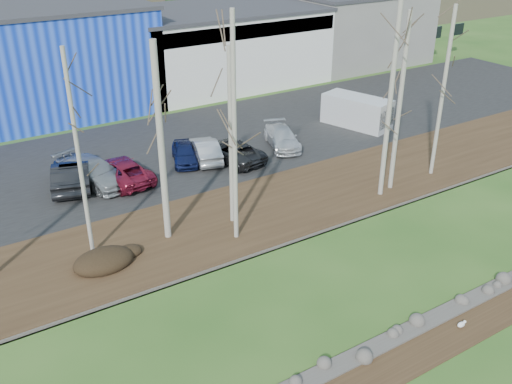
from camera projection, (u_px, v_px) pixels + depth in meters
dirt_strip at (417, 352)px, 21.21m from camera, size 80.00×1.80×0.03m
near_bank_rocks at (398, 337)px, 21.97m from camera, size 80.00×0.80×0.50m
river at (330, 284)px, 25.07m from camera, size 80.00×8.00×0.90m
far_bank_rocks at (278, 243)px, 28.17m from camera, size 80.00×0.80×0.46m
far_bank at (244, 215)px, 30.56m from camera, size 80.00×7.00×0.15m
parking_lot at (164, 152)px, 38.51m from camera, size 80.00×14.00×0.14m
building_blue at (15, 62)px, 44.40m from camera, size 20.40×12.24×8.30m
building_white at (218, 45)px, 53.35m from camera, size 18.36×12.24×6.80m
building_grey at (348, 26)px, 60.92m from camera, size 14.28×12.24×7.30m
seagull at (461, 324)px, 22.38m from camera, size 0.45×0.21×0.32m
dirt_mound at (104, 260)px, 26.03m from camera, size 2.80×1.98×0.55m
birch_1 at (79, 158)px, 24.91m from camera, size 0.19×0.19×9.77m
birch_2 at (161, 146)px, 26.33m from camera, size 0.32×0.32×9.72m
birch_3 at (234, 133)px, 26.01m from camera, size 0.22×0.22×11.00m
birch_4 at (231, 139)px, 27.91m from camera, size 0.22×0.22×9.12m
birch_5 at (400, 105)px, 31.26m from camera, size 0.26×0.26×10.08m
birch_6 at (390, 104)px, 30.35m from camera, size 0.27×0.27×10.70m
birch_7 at (443, 94)px, 33.07m from camera, size 0.23×0.23×10.06m
car_1 at (67, 175)px, 33.17m from camera, size 2.94×4.96×1.55m
car_2 at (123, 171)px, 33.94m from camera, size 2.78×5.12×1.36m
car_3 at (93, 172)px, 33.61m from camera, size 3.88×5.76×1.55m
car_4 at (185, 153)px, 36.56m from camera, size 2.75×4.07×1.29m
car_5 at (205, 150)px, 36.88m from camera, size 2.57×4.52×1.41m
car_6 at (233, 151)px, 36.74m from camera, size 2.85×5.09×1.35m
car_7 at (282, 137)px, 39.01m from camera, size 3.27×4.89×1.32m
car_8 at (75, 174)px, 33.39m from camera, size 2.94×4.96×1.55m
van_white at (359, 112)px, 42.47m from camera, size 3.50×5.47×2.22m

